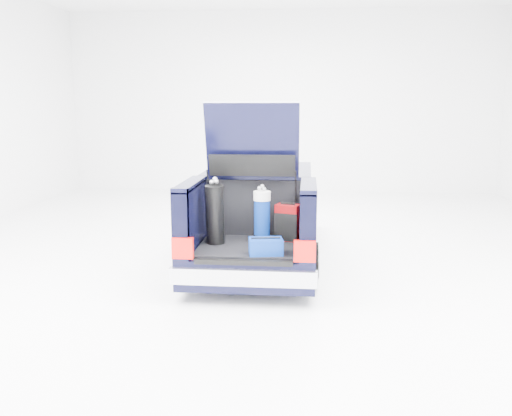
# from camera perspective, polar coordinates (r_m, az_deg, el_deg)

# --- Properties ---
(ground) EXTENTS (14.00, 14.00, 0.00)m
(ground) POSITION_cam_1_polar(r_m,az_deg,el_deg) (8.79, 0.31, -5.28)
(ground) COLOR white
(ground) RESTS_ON ground
(car) EXTENTS (1.87, 4.65, 2.47)m
(car) POSITION_cam_1_polar(r_m,az_deg,el_deg) (8.73, 0.38, -0.84)
(car) COLOR black
(car) RESTS_ON ground
(red_suitcase) EXTENTS (0.36, 0.30, 0.53)m
(red_suitcase) POSITION_cam_1_polar(r_m,az_deg,el_deg) (7.42, 3.36, -1.55)
(red_suitcase) COLOR #690306
(red_suitcase) RESTS_ON car
(black_golf_bag) EXTENTS (0.25, 0.30, 0.89)m
(black_golf_bag) POSITION_cam_1_polar(r_m,az_deg,el_deg) (7.22, -4.35, -0.66)
(black_golf_bag) COLOR black
(black_golf_bag) RESTS_ON car
(blue_golf_bag) EXTENTS (0.26, 0.26, 0.78)m
(blue_golf_bag) POSITION_cam_1_polar(r_m,az_deg,el_deg) (7.36, 0.64, -0.81)
(blue_golf_bag) COLOR black
(blue_golf_bag) RESTS_ON car
(blue_duffel) EXTENTS (0.45, 0.34, 0.22)m
(blue_duffel) POSITION_cam_1_polar(r_m,az_deg,el_deg) (6.75, 1.03, -4.06)
(blue_duffel) COLOR navy
(blue_duffel) RESTS_ON car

